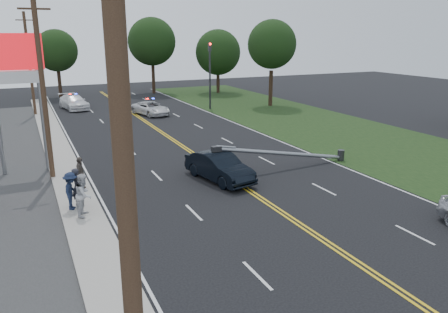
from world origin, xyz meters
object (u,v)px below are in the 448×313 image
pylon_sign (14,70)px  crashed_sedan (219,167)px  utility_pole_mid (43,89)px  bystander_c (71,191)px  fallen_streetlight (290,154)px  emergency_b (74,102)px  utility_pole_far (30,64)px  bystander_b (84,195)px  emergency_a (151,108)px  traffic_signal (210,70)px  bystander_d (80,174)px  utility_pole_near (129,250)px  bystander_a (77,188)px

pylon_sign → crashed_sedan: bearing=-32.7°
utility_pole_mid → bystander_c: size_ratio=5.62×
fallen_streetlight → emergency_b: 29.77m
utility_pole_far → emergency_b: size_ratio=1.87×
emergency_b → bystander_b: bearing=-105.8°
bystander_c → emergency_b: bearing=12.1°
crashed_sedan → bystander_b: bystander_b is taller
emergency_b → bystander_c: (-3.55, -29.73, 0.23)m
fallen_streetlight → emergency_a: (-2.73, 21.32, -0.26)m
traffic_signal → utility_pole_mid: 25.12m
bystander_c → bystander_b: bearing=-137.0°
crashed_sedan → emergency_b: (-4.47, 28.54, -0.01)m
fallen_streetlight → bystander_d: 12.24m
utility_pole_near → bystander_a: bearing=87.0°
utility_pole_near → bystander_b: utility_pole_near is taller
utility_pole_mid → emergency_b: (4.01, 24.26, -4.31)m
fallen_streetlight → bystander_d: bearing=175.0°
fallen_streetlight → bystander_c: fallen_streetlight is taller
traffic_signal → fallen_streetlight: bearing=-100.6°
pylon_sign → utility_pole_mid: 2.55m
utility_pole_near → emergency_a: bearing=74.1°
emergency_a → emergency_b: bearing=118.0°
utility_pole_near → utility_pole_far: bearing=90.0°
pylon_sign → bystander_a: bearing=-74.2°
emergency_a → bystander_a: bearing=-129.5°
utility_pole_far → bystander_a: bearing=-88.4°
crashed_sedan → emergency_a: crashed_sedan is taller
pylon_sign → bystander_d: size_ratio=4.55×
bystander_b → bystander_d: 3.52m
utility_pole_mid → bystander_d: utility_pole_mid is taller
bystander_b → pylon_sign: bearing=39.4°
emergency_a → bystander_a: size_ratio=2.53×
pylon_sign → utility_pole_far: 20.06m
bystander_c → utility_pole_near: bearing=-162.9°
pylon_sign → emergency_b: (5.31, 22.26, -5.22)m
fallen_streetlight → emergency_b: size_ratio=1.75×
bystander_a → bystander_b: (0.14, -1.18, 0.03)m
utility_pole_near → fallen_streetlight: bearing=50.1°
emergency_b → bystander_d: 27.34m
emergency_a → pylon_sign: bearing=-143.8°
pylon_sign → bystander_d: pylon_sign is taller
utility_pole_far → bystander_d: size_ratio=5.68×
crashed_sedan → bystander_c: (-8.02, -1.19, 0.22)m
crashed_sedan → emergency_a: 21.71m
bystander_b → bystander_d: size_ratio=1.10×
utility_pole_far → emergency_b: 6.31m
traffic_signal → utility_pole_near: (-17.50, -38.00, 0.88)m
pylon_sign → emergency_b: bearing=76.6°
fallen_streetlight → emergency_b: fallen_streetlight is taller
bystander_d → bystander_c: bearing=178.1°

